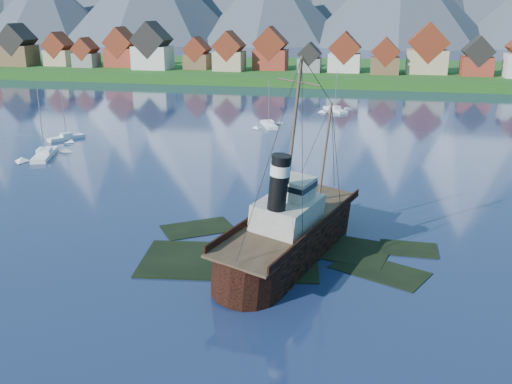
% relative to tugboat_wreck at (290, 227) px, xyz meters
% --- Properties ---
extents(ground, '(1400.00, 1400.00, 0.00)m').
position_rel_tugboat_wreck_xyz_m(ground, '(-2.64, -1.72, -2.76)').
color(ground, '#182445').
rests_on(ground, ground).
extents(shoal, '(31.71, 21.24, 1.14)m').
position_rel_tugboat_wreck_xyz_m(shoal, '(-0.86, 0.43, -3.11)').
color(shoal, black).
rests_on(shoal, ground).
extents(shore_bank, '(600.00, 80.00, 3.20)m').
position_rel_tugboat_wreck_xyz_m(shore_bank, '(-2.64, 168.28, -2.76)').
color(shore_bank, '#174814').
rests_on(shore_bank, ground).
extents(seawall, '(600.00, 2.50, 2.00)m').
position_rel_tugboat_wreck_xyz_m(seawall, '(-2.64, 130.28, -2.76)').
color(seawall, '#3F3D38').
rests_on(seawall, ground).
extents(town, '(250.96, 16.69, 17.30)m').
position_rel_tugboat_wreck_xyz_m(town, '(-35.76, 150.47, 6.22)').
color(town, maroon).
rests_on(town, ground).
extents(tugboat_wreck, '(6.42, 27.64, 21.91)m').
position_rel_tugboat_wreck_xyz_m(tugboat_wreck, '(0.00, 0.00, 0.00)').
color(tugboat_wreck, black).
rests_on(tugboat_wreck, ground).
extents(sailboat_a, '(5.65, 10.36, 12.31)m').
position_rel_tugboat_wreck_xyz_m(sailboat_a, '(-48.03, 31.03, -2.49)').
color(sailboat_a, white).
rests_on(sailboat_a, ground).
extents(sailboat_b, '(5.45, 6.91, 10.34)m').
position_rel_tugboat_wreck_xyz_m(sailboat_b, '(-51.56, 44.37, -2.52)').
color(sailboat_b, white).
rests_on(sailboat_b, ground).
extents(sailboat_c, '(5.34, 8.49, 10.78)m').
position_rel_tugboat_wreck_xyz_m(sailboat_c, '(-15.01, 65.51, -2.52)').
color(sailboat_c, white).
rests_on(sailboat_c, ground).
extents(sailboat_e, '(6.77, 8.64, 10.31)m').
position_rel_tugboat_wreck_xyz_m(sailboat_e, '(-2.42, 88.07, -2.54)').
color(sailboat_e, white).
rests_on(sailboat_e, ground).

